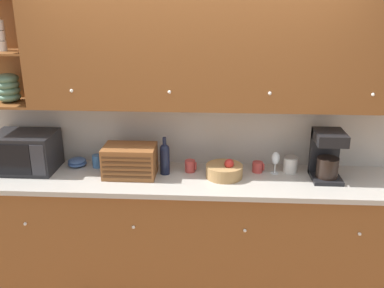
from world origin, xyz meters
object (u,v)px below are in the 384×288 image
mug_blue_second (98,161)px  wine_bottle (165,157)px  mug (258,167)px  wine_glass (275,159)px  bread_box (130,161)px  bowl_stack_on_counter (77,162)px  coffee_maker (327,154)px  fruit_basket (224,171)px  mug_patterned_third (190,166)px  storage_canister (290,164)px  microwave (25,152)px

mug_blue_second → wine_bottle: 0.60m
wine_bottle → mug: 0.77m
mug → wine_glass: size_ratio=0.53×
mug_blue_second → bread_box: (0.31, -0.15, 0.07)m
wine_glass → bowl_stack_on_counter: bearing=177.9°
wine_bottle → coffee_maker: bearing=-0.3°
fruit_basket → coffee_maker: coffee_maker is taller
mug_blue_second → wine_glass: (1.48, -0.04, 0.07)m
bread_box → mug: size_ratio=4.23×
fruit_basket → wine_glass: size_ratio=1.60×
bowl_stack_on_counter → fruit_basket: size_ratio=0.54×
mug_patterned_third → mug: bearing=2.8°
bread_box → coffee_maker: coffee_maker is taller
bowl_stack_on_counter → coffee_maker: 2.06m
bowl_stack_on_counter → coffee_maker: bearing=-3.6°
mug_blue_second → storage_canister: bearing=-0.3°
bowl_stack_on_counter → bread_box: size_ratio=0.39×
fruit_basket → wine_glass: 0.43m
mug_blue_second → coffee_maker: coffee_maker is taller
microwave → bread_box: size_ratio=1.21×
bread_box → storage_canister: size_ratio=3.13×
microwave → coffee_maker: bearing=-0.6°
bowl_stack_on_counter → mug: size_ratio=1.63×
mug_blue_second → coffee_maker: bearing=-3.4°
bowl_stack_on_counter → mug_patterned_third: 0.97m
mug_patterned_third → mug: size_ratio=1.01×
mug_blue_second → coffee_maker: size_ratio=0.28×
mug_blue_second → coffee_maker: 1.87m
microwave → fruit_basket: size_ratio=1.70×
coffee_maker → mug: bearing=170.5°
mug_blue_second → fruit_basket: size_ratio=0.37×
coffee_maker → fruit_basket: bearing=-177.6°
coffee_maker → wine_bottle: bearing=179.7°
microwave → wine_bottle: size_ratio=1.60×
mug_blue_second → bread_box: size_ratio=0.26×
wine_glass → mug_patterned_third: bearing=-179.4°
fruit_basket → mug: fruit_basket is taller
mug_patterned_third → fruit_basket: bearing=-18.7°
microwave → coffee_maker: size_ratio=1.27×
wine_bottle → mug_patterned_third: 0.23m
microwave → bread_box: microwave is taller
mug_blue_second → mug_patterned_third: bearing=-3.7°
wine_glass → storage_canister: bearing=14.6°
fruit_basket → mug: (0.28, 0.12, -0.01)m
bread_box → coffee_maker: size_ratio=1.05×
bread_box → wine_bottle: wine_bottle is taller
mug → fruit_basket: bearing=-156.4°
microwave → bread_box: 0.89m
mug_patterned_third → storage_canister: (0.82, 0.04, 0.02)m
mug_patterned_third → fruit_basket: 0.29m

